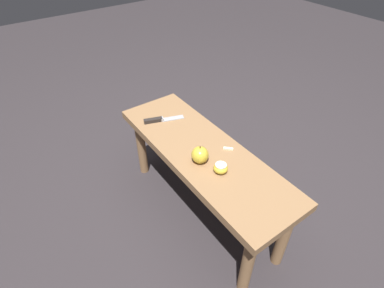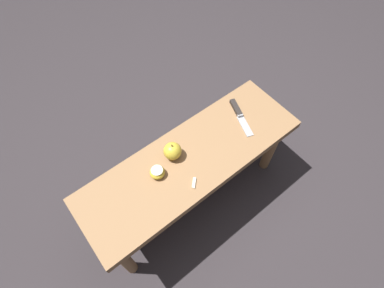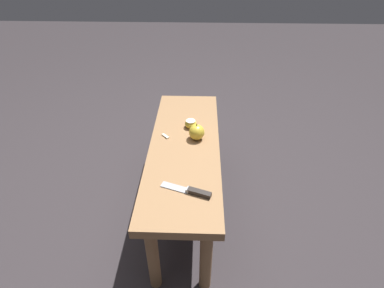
{
  "view_description": "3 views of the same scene",
  "coord_description": "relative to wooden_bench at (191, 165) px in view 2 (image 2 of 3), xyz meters",
  "views": [
    {
      "loc": [
        0.83,
        -0.65,
        1.35
      ],
      "look_at": [
        -0.03,
        -0.04,
        0.47
      ],
      "focal_mm": 28.0,
      "sensor_mm": 36.0,
      "label": 1
    },
    {
      "loc": [
        0.39,
        0.49,
        1.55
      ],
      "look_at": [
        -0.03,
        -0.04,
        0.47
      ],
      "focal_mm": 28.0,
      "sensor_mm": 36.0,
      "label": 2
    },
    {
      "loc": [
        -1.16,
        -0.08,
        1.3
      ],
      "look_at": [
        -0.03,
        -0.04,
        0.47
      ],
      "focal_mm": 28.0,
      "sensor_mm": 36.0,
      "label": 3
    }
  ],
  "objects": [
    {
      "name": "wooden_bench",
      "position": [
        0.0,
        0.0,
        0.0
      ],
      "size": [
        1.03,
        0.34,
        0.44
      ],
      "color": "olive",
      "rests_on": "ground_plane"
    },
    {
      "name": "apple_cut",
      "position": [
        0.16,
        -0.02,
        0.09
      ],
      "size": [
        0.06,
        0.06,
        0.04
      ],
      "color": "gold",
      "rests_on": "wooden_bench"
    },
    {
      "name": "ground_plane",
      "position": [
        0.0,
        0.0,
        -0.37
      ],
      "size": [
        8.0,
        8.0,
        0.0
      ],
      "primitive_type": "plane",
      "color": "#2D282B"
    },
    {
      "name": "apple_whole",
      "position": [
        0.06,
        -0.06,
        0.11
      ],
      "size": [
        0.08,
        0.08,
        0.09
      ],
      "color": "gold",
      "rests_on": "wooden_bench"
    },
    {
      "name": "knife",
      "position": [
        -0.32,
        -0.05,
        0.08
      ],
      "size": [
        0.1,
        0.21,
        0.02
      ],
      "rotation": [
        0.0,
        0.0,
        1.24
      ],
      "color": "#9EA0A5",
      "rests_on": "wooden_bench"
    },
    {
      "name": "apple_slice_near_knife",
      "position": [
        0.07,
        0.1,
        0.07
      ],
      "size": [
        0.04,
        0.04,
        0.01
      ],
      "color": "silver",
      "rests_on": "wooden_bench"
    }
  ]
}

